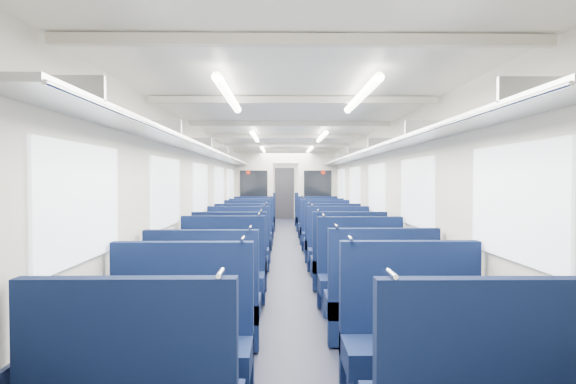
# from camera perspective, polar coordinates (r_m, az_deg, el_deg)

# --- Properties ---
(floor) EXTENTS (2.80, 18.00, 0.01)m
(floor) POSITION_cam_1_polar(r_m,az_deg,el_deg) (10.77, -0.14, -6.86)
(floor) COLOR black
(floor) RESTS_ON ground
(ceiling) EXTENTS (2.80, 18.00, 0.01)m
(ceiling) POSITION_cam_1_polar(r_m,az_deg,el_deg) (10.69, -0.14, 5.71)
(ceiling) COLOR silver
(ceiling) RESTS_ON wall_left
(wall_left) EXTENTS (0.02, 18.00, 2.35)m
(wall_left) POSITION_cam_1_polar(r_m,az_deg,el_deg) (10.74, -7.63, -0.60)
(wall_left) COLOR beige
(wall_left) RESTS_ON floor
(dado_left) EXTENTS (0.03, 17.90, 0.70)m
(dado_left) POSITION_cam_1_polar(r_m,az_deg,el_deg) (10.80, -7.53, -4.98)
(dado_left) COLOR #101835
(dado_left) RESTS_ON floor
(wall_right) EXTENTS (0.02, 18.00, 2.35)m
(wall_right) POSITION_cam_1_polar(r_m,az_deg,el_deg) (10.77, 7.33, -0.59)
(wall_right) COLOR beige
(wall_right) RESTS_ON floor
(dado_right) EXTENTS (0.03, 17.90, 0.70)m
(dado_right) POSITION_cam_1_polar(r_m,az_deg,el_deg) (10.83, 7.24, -4.96)
(dado_right) COLOR #101835
(dado_right) RESTS_ON floor
(wall_far) EXTENTS (2.80, 0.02, 2.35)m
(wall_far) POSITION_cam_1_polar(r_m,az_deg,el_deg) (19.66, -0.41, 0.37)
(wall_far) COLOR beige
(wall_far) RESTS_ON floor
(luggage_rack_left) EXTENTS (0.36, 17.40, 0.18)m
(luggage_rack_left) POSITION_cam_1_polar(r_m,az_deg,el_deg) (10.72, -6.65, 3.67)
(luggage_rack_left) COLOR #B2B5BA
(luggage_rack_left) RESTS_ON wall_left
(luggage_rack_right) EXTENTS (0.36, 17.40, 0.18)m
(luggage_rack_right) POSITION_cam_1_polar(r_m,az_deg,el_deg) (10.75, 6.36, 3.66)
(luggage_rack_right) COLOR #B2B5BA
(luggage_rack_right) RESTS_ON wall_right
(windows) EXTENTS (2.78, 15.60, 0.75)m
(windows) POSITION_cam_1_polar(r_m,az_deg,el_deg) (10.20, -0.11, 0.68)
(windows) COLOR white
(windows) RESTS_ON wall_left
(ceiling_fittings) EXTENTS (2.70, 16.06, 0.11)m
(ceiling_fittings) POSITION_cam_1_polar(r_m,az_deg,el_deg) (10.42, -0.12, 5.48)
(ceiling_fittings) COLOR beige
(ceiling_fittings) RESTS_ON ceiling
(end_door) EXTENTS (0.75, 0.06, 2.00)m
(end_door) POSITION_cam_1_polar(r_m,az_deg,el_deg) (19.61, -0.41, -0.14)
(end_door) COLOR black
(end_door) RESTS_ON floor
(bulkhead) EXTENTS (2.80, 0.10, 2.35)m
(bulkhead) POSITION_cam_1_polar(r_m,az_deg,el_deg) (13.59, -0.27, 0.10)
(bulkhead) COLOR beige
(bulkhead) RESTS_ON floor
(seat_2) EXTENTS (1.03, 0.57, 1.15)m
(seat_2) POSITION_cam_1_polar(r_m,az_deg,el_deg) (3.72, -12.41, -17.61)
(seat_2) COLOR #0D1A40
(seat_2) RESTS_ON floor
(seat_3) EXTENTS (1.03, 0.57, 1.15)m
(seat_3) POSITION_cam_1_polar(r_m,az_deg,el_deg) (3.80, 14.31, -17.23)
(seat_3) COLOR #0D1A40
(seat_3) RESTS_ON floor
(seat_4) EXTENTS (1.03, 0.57, 1.15)m
(seat_4) POSITION_cam_1_polar(r_m,az_deg,el_deg) (4.78, -9.62, -13.28)
(seat_4) COLOR #0D1A40
(seat_4) RESTS_ON floor
(seat_5) EXTENTS (1.03, 0.57, 1.15)m
(seat_5) POSITION_cam_1_polar(r_m,az_deg,el_deg) (4.94, 10.55, -12.79)
(seat_5) COLOR #0D1A40
(seat_5) RESTS_ON floor
(seat_6) EXTENTS (1.03, 0.57, 1.15)m
(seat_6) POSITION_cam_1_polar(r_m,az_deg,el_deg) (6.11, -7.59, -9.99)
(seat_6) COLOR #0D1A40
(seat_6) RESTS_ON floor
(seat_7) EXTENTS (1.03, 0.57, 1.15)m
(seat_7) POSITION_cam_1_polar(r_m,az_deg,el_deg) (5.99, 8.45, -10.22)
(seat_7) COLOR #0D1A40
(seat_7) RESTS_ON floor
(seat_8) EXTENTS (1.03, 0.57, 1.15)m
(seat_8) POSITION_cam_1_polar(r_m,az_deg,el_deg) (7.09, -6.62, -8.39)
(seat_8) COLOR #0D1A40
(seat_8) RESTS_ON floor
(seat_9) EXTENTS (1.03, 0.57, 1.15)m
(seat_9) POSITION_cam_1_polar(r_m,az_deg,el_deg) (7.13, 6.93, -8.32)
(seat_9) COLOR #0D1A40
(seat_9) RESTS_ON floor
(seat_10) EXTENTS (1.03, 0.57, 1.15)m
(seat_10) POSITION_cam_1_polar(r_m,az_deg,el_deg) (8.20, -5.80, -7.03)
(seat_10) COLOR #0D1A40
(seat_10) RESTS_ON floor
(seat_11) EXTENTS (1.03, 0.57, 1.15)m
(seat_11) POSITION_cam_1_polar(r_m,az_deg,el_deg) (8.22, 5.89, -7.00)
(seat_11) COLOR #0D1A40
(seat_11) RESTS_ON floor
(seat_12) EXTENTS (1.03, 0.57, 1.15)m
(seat_12) POSITION_cam_1_polar(r_m,az_deg,el_deg) (9.35, -5.17, -5.97)
(seat_12) COLOR #0D1A40
(seat_12) RESTS_ON floor
(seat_13) EXTENTS (1.03, 0.57, 1.15)m
(seat_13) POSITION_cam_1_polar(r_m,az_deg,el_deg) (9.36, 5.07, -5.96)
(seat_13) COLOR #0D1A40
(seat_13) RESTS_ON floor
(seat_14) EXTENTS (1.03, 0.57, 1.15)m
(seat_14) POSITION_cam_1_polar(r_m,az_deg,el_deg) (10.58, -4.64, -5.09)
(seat_14) COLOR #0D1A40
(seat_14) RESTS_ON floor
(seat_15) EXTENTS (1.03, 0.57, 1.15)m
(seat_15) POSITION_cam_1_polar(r_m,az_deg,el_deg) (10.61, 4.38, -5.08)
(seat_15) COLOR #0D1A40
(seat_15) RESTS_ON floor
(seat_16) EXTENTS (1.03, 0.57, 1.15)m
(seat_16) POSITION_cam_1_polar(r_m,az_deg,el_deg) (11.73, -4.26, -4.44)
(seat_16) COLOR #0D1A40
(seat_16) RESTS_ON floor
(seat_17) EXTENTS (1.03, 0.57, 1.15)m
(seat_17) POSITION_cam_1_polar(r_m,az_deg,el_deg) (11.80, 3.86, -4.41)
(seat_17) COLOR #0D1A40
(seat_17) RESTS_ON floor
(seat_18) EXTENTS (1.03, 0.57, 1.15)m
(seat_18) POSITION_cam_1_polar(r_m,az_deg,el_deg) (12.74, -3.98, -3.97)
(seat_18) COLOR #0D1A40
(seat_18) RESTS_ON floor
(seat_19) EXTENTS (1.03, 0.57, 1.15)m
(seat_19) POSITION_cam_1_polar(r_m,az_deg,el_deg) (12.84, 3.48, -3.92)
(seat_19) COLOR #0D1A40
(seat_19) RESTS_ON floor
(seat_20) EXTENTS (1.03, 0.57, 1.15)m
(seat_20) POSITION_cam_1_polar(r_m,az_deg,el_deg) (14.90, -3.50, -3.17)
(seat_20) COLOR #0D1A40
(seat_20) RESTS_ON floor
(seat_21) EXTENTS (1.03, 0.57, 1.15)m
(seat_21) POSITION_cam_1_polar(r_m,az_deg,el_deg) (14.78, 2.92, -3.20)
(seat_21) COLOR #0D1A40
(seat_21) RESTS_ON floor
(seat_22) EXTENTS (1.03, 0.57, 1.15)m
(seat_22) POSITION_cam_1_polar(r_m,az_deg,el_deg) (15.95, -3.32, -2.86)
(seat_22) COLOR #0D1A40
(seat_22) RESTS_ON floor
(seat_23) EXTENTS (1.03, 0.57, 1.15)m
(seat_23) POSITION_cam_1_polar(r_m,az_deg,el_deg) (16.07, 2.63, -2.82)
(seat_23) COLOR #0D1A40
(seat_23) RESTS_ON floor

